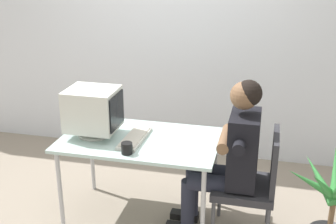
{
  "coord_description": "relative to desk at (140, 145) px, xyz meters",
  "views": [
    {
      "loc": [
        0.98,
        -3.09,
        2.18
      ],
      "look_at": [
        0.23,
        0.0,
        0.99
      ],
      "focal_mm": 46.61,
      "sensor_mm": 36.0,
      "label": 1
    }
  ],
  "objects": [
    {
      "name": "desk_mug",
      "position": [
        -0.01,
        -0.29,
        0.1
      ],
      "size": [
        0.08,
        0.1,
        0.09
      ],
      "color": "black",
      "rests_on": "desk"
    },
    {
      "name": "wall_back",
      "position": [
        0.3,
        1.4,
        0.82
      ],
      "size": [
        8.0,
        0.1,
        3.0
      ],
      "primitive_type": "cube",
      "color": "silver",
      "rests_on": "ground_plane"
    },
    {
      "name": "person_seated",
      "position": [
        0.74,
        -0.04,
        0.03
      ],
      "size": [
        0.7,
        0.59,
        1.3
      ],
      "color": "black",
      "rests_on": "ground_plane"
    },
    {
      "name": "keyboard",
      "position": [
        -0.03,
        -0.03,
        0.07
      ],
      "size": [
        0.17,
        0.46,
        0.03
      ],
      "color": "silver",
      "rests_on": "desk"
    },
    {
      "name": "ground_plane",
      "position": [
        0.0,
        0.0,
        -0.68
      ],
      "size": [
        12.0,
        12.0,
        0.0
      ],
      "primitive_type": "plane",
      "color": "gray"
    },
    {
      "name": "desk",
      "position": [
        0.0,
        0.0,
        0.0
      ],
      "size": [
        1.28,
        0.77,
        0.74
      ],
      "color": "#B7B7BC",
      "rests_on": "ground_plane"
    },
    {
      "name": "potted_plant",
      "position": [
        1.49,
        -0.26,
        -0.28
      ],
      "size": [
        0.64,
        0.59,
        0.88
      ],
      "color": "#4C4C51",
      "rests_on": "ground_plane"
    },
    {
      "name": "office_chair",
      "position": [
        0.93,
        -0.04,
        -0.18
      ],
      "size": [
        0.47,
        0.47,
        0.9
      ],
      "color": "#4C4C51",
      "rests_on": "ground_plane"
    },
    {
      "name": "crt_monitor",
      "position": [
        -0.38,
        -0.02,
        0.28
      ],
      "size": [
        0.41,
        0.35,
        0.4
      ],
      "color": "silver",
      "rests_on": "desk"
    }
  ]
}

